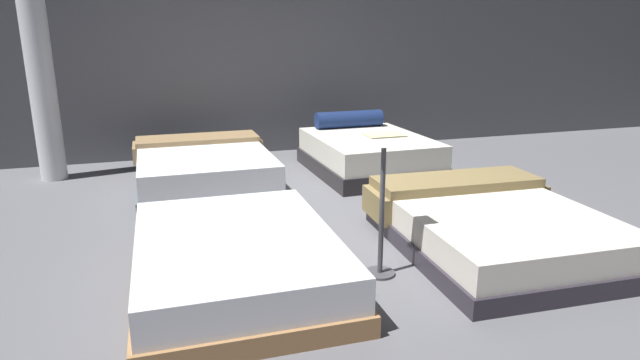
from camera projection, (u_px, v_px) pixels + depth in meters
name	position (u px, v px, depth m)	size (l,w,h in m)	color
ground_plane	(324.00, 217.00, 5.57)	(18.00, 18.00, 0.02)	#5B5B60
showroom_back_wall	(258.00, 40.00, 8.10)	(18.00, 0.06, 3.50)	#47474C
bed_0	(236.00, 259.00, 4.03)	(1.52, 2.08, 0.41)	#996F45
bed_1	(492.00, 226.00, 4.71)	(1.80, 2.15, 0.48)	#2B262F
bed_2	(204.00, 168.00, 6.66)	(1.70, 2.10, 0.49)	#4D5960
bed_3	(368.00, 153.00, 7.27)	(1.52, 1.96, 0.74)	black
price_sign	(381.00, 222.00, 4.12)	(0.28, 0.24, 1.13)	#3F3F44
support_pillar	(36.00, 41.00, 6.53)	(0.32, 0.32, 3.50)	silver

